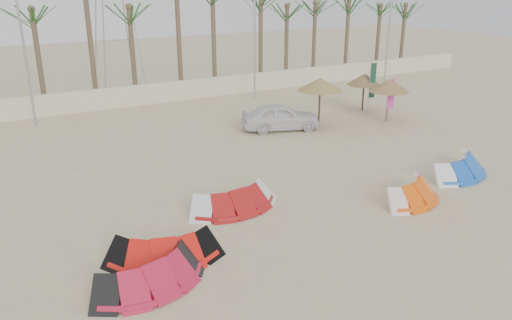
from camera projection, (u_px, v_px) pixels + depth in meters
ground at (361, 265)px, 14.20m from camera, size 120.00×120.00×0.00m
boundary_wall at (131, 96)px, 31.88m from camera, size 60.00×0.30×1.30m
palm_line at (126, 0)px, 31.44m from camera, size 52.00×4.00×7.70m
lamp_b at (20, 18)px, 25.70m from camera, size 1.25×0.14×11.00m
lamp_c at (255, 11)px, 32.29m from camera, size 1.25×0.14×11.00m
lamp_d at (391, 6)px, 37.95m from camera, size 1.25×0.14×11.00m
pylon at (121, 88)px, 37.45m from camera, size 3.00×3.00×14.00m
kite_red_left at (160, 244)px, 14.49m from camera, size 3.58×2.32×0.90m
kite_red_mid at (147, 268)px, 13.25m from camera, size 3.48×2.10×0.90m
kite_red_right at (231, 196)px, 17.71m from camera, size 3.45×1.75×0.90m
kite_orange at (408, 189)px, 18.33m from camera, size 3.21×2.21×0.90m
kite_blue at (454, 163)px, 20.83m from camera, size 3.78×2.38×0.90m
parasol_left at (320, 84)px, 27.14m from camera, size 2.51×2.51×2.65m
parasol_mid at (389, 85)px, 27.85m from camera, size 2.26×2.26×2.45m
parasol_right at (364, 79)px, 30.28m from camera, size 2.10×2.10×2.31m
flag_pink at (390, 95)px, 28.05m from camera, size 0.45×0.05×2.57m
flag_green at (372, 82)px, 29.78m from camera, size 0.45×0.05×3.20m
car at (280, 117)px, 26.78m from camera, size 4.50×2.94×1.42m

